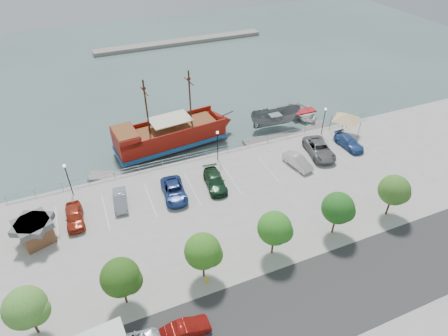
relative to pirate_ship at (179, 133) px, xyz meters
name	(u,v)px	position (x,y,z in m)	size (l,w,h in m)	color
ground	(238,195)	(3.13, -13.29, -1.87)	(160.00, 160.00, 0.00)	#435A59
street	(316,300)	(3.13, -29.29, -0.86)	(100.00, 8.00, 0.04)	#323232
sidewalk	(281,250)	(3.13, -23.29, -0.85)	(100.00, 4.00, 0.05)	gray
seawall_railing	(214,151)	(3.13, -5.49, -0.34)	(50.00, 0.06, 1.00)	gray
far_shore	(180,42)	(13.13, 41.71, -1.47)	(40.00, 3.00, 0.80)	gray
pirate_ship	(179,133)	(0.00, 0.00, 0.00)	(17.87, 6.63, 11.15)	maroon
patrol_boat	(275,119)	(14.72, -1.05, -0.36)	(2.93, 7.79, 3.02)	slate
speedboat	(303,114)	(20.43, 0.05, -1.19)	(4.65, 6.51, 1.35)	white
dock_west	(114,176)	(-9.87, -4.09, -1.68)	(6.41, 1.83, 0.37)	gray
dock_mid	(270,140)	(12.33, -4.09, -1.64)	(7.82, 2.23, 0.45)	slate
dock_east	(310,130)	(19.09, -4.09, -1.66)	(7.09, 2.03, 0.41)	slate
shed	(35,231)	(-18.65, -12.83, 0.50)	(3.96, 3.96, 2.56)	brown
canopy_tent	(347,113)	(22.13, -7.85, 2.48)	(5.05, 5.05, 3.85)	slate
street_sedan	(185,329)	(-8.10, -27.94, -0.22)	(1.37, 3.94, 1.30)	maroon
fire_hydrant	(207,280)	(-4.85, -24.09, -0.45)	(0.26, 0.26, 0.76)	yellow
lamp_post_left	(67,174)	(-14.87, -6.79, 2.07)	(0.36, 0.36, 4.28)	black
lamp_post_mid	(218,140)	(3.13, -6.79, 2.07)	(0.36, 0.36, 4.28)	black
lamp_post_right	(324,117)	(19.13, -6.79, 2.07)	(0.36, 0.36, 4.28)	black
tree_a	(28,308)	(-18.73, -23.37, 2.43)	(3.30, 3.20, 5.00)	#473321
tree_b	(122,278)	(-11.73, -23.37, 2.43)	(3.30, 3.20, 5.00)	#473321
tree_c	(205,252)	(-4.73, -23.37, 2.43)	(3.30, 3.20, 5.00)	#473321
tree_d	(276,229)	(2.27, -23.37, 2.43)	(3.30, 3.20, 5.00)	#473321
tree_e	(339,209)	(9.27, -23.37, 2.43)	(3.30, 3.20, 5.00)	#473321
tree_f	(396,191)	(16.27, -23.37, 2.43)	(3.30, 3.20, 5.00)	#473321
parked_car_a	(74,216)	(-14.98, -11.51, -0.11)	(1.79, 4.45, 1.52)	#A8301B
parked_car_b	(120,200)	(-10.07, -10.66, -0.19)	(1.42, 4.08, 1.35)	#949AA4
parked_car_c	(174,191)	(-4.14, -11.57, -0.13)	(2.44, 5.28, 1.47)	navy
parked_car_d	(215,181)	(0.80, -11.70, -0.13)	(2.08, 5.10, 1.48)	#173720
parked_car_f	(298,161)	(11.91, -11.99, -0.15)	(1.52, 4.37, 1.44)	silver
parked_car_g	(319,149)	(15.91, -10.85, -0.03)	(2.78, 6.03, 1.68)	slate
parked_car_h	(349,142)	(20.72, -10.83, -0.17)	(1.94, 4.78, 1.39)	#31579D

